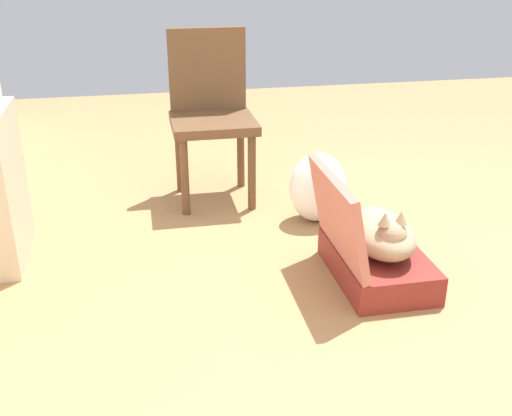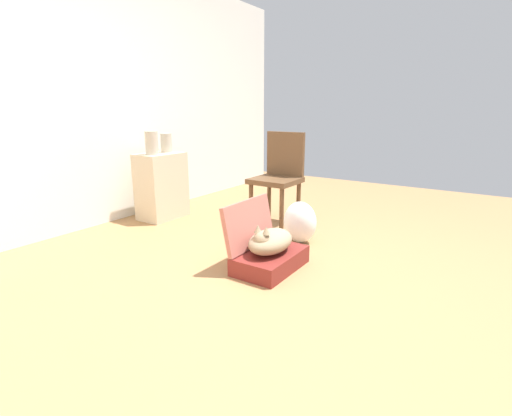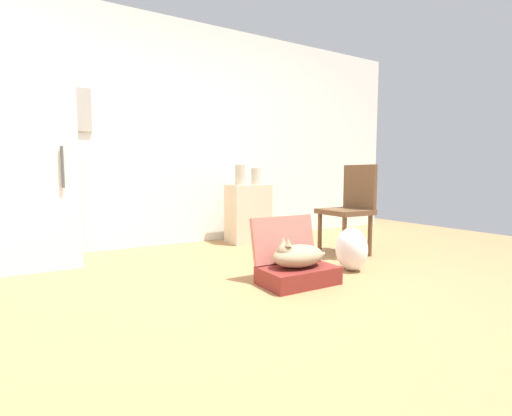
{
  "view_description": "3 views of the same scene",
  "coord_description": "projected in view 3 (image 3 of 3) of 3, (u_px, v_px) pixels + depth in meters",
  "views": [
    {
      "loc": [
        -2.1,
        1.15,
        1.36
      ],
      "look_at": [
        0.15,
        0.7,
        0.36
      ],
      "focal_mm": 43.36,
      "sensor_mm": 36.0,
      "label": 1
    },
    {
      "loc": [
        -2.1,
        -1.17,
        1.15
      ],
      "look_at": [
        0.3,
        0.42,
        0.39
      ],
      "focal_mm": 26.31,
      "sensor_mm": 36.0,
      "label": 2
    },
    {
      "loc": [
        -1.54,
        -2.01,
        0.83
      ],
      "look_at": [
        0.05,
        0.7,
        0.54
      ],
      "focal_mm": 25.84,
      "sensor_mm": 36.0,
      "label": 3
    }
  ],
  "objects": [
    {
      "name": "wall_back",
      "position": [
        186.0,
        134.0,
        4.4
      ],
      "size": [
        6.4,
        0.15,
        2.6
      ],
      "color": "silver",
      "rests_on": "ground"
    },
    {
      "name": "vase_tall",
      "position": [
        240.0,
        175.0,
        4.32
      ],
      "size": [
        0.13,
        0.13,
        0.23
      ],
      "primitive_type": "cylinder",
      "color": "#B7AD99",
      "rests_on": "side_table"
    },
    {
      "name": "ground_plane",
      "position": [
        300.0,
        292.0,
        2.58
      ],
      "size": [
        7.68,
        7.68,
        0.0
      ],
      "primitive_type": "plane",
      "color": "#9E7247",
      "rests_on": "ground"
    },
    {
      "name": "suitcase_lid",
      "position": [
        284.0,
        239.0,
        2.92
      ],
      "size": [
        0.56,
        0.11,
        0.36
      ],
      "primitive_type": "cube",
      "rotation": [
        1.37,
        0.0,
        0.0
      ],
      "color": "#B26356",
      "rests_on": "suitcase_base"
    },
    {
      "name": "vase_short",
      "position": [
        256.0,
        176.0,
        4.49
      ],
      "size": [
        0.12,
        0.12,
        0.2
      ],
      "primitive_type": "cylinder",
      "color": "#B7AD99",
      "rests_on": "side_table"
    },
    {
      "name": "refrigerator",
      "position": [
        36.0,
        176.0,
        3.26
      ],
      "size": [
        0.65,
        0.6,
        1.61
      ],
      "color": "silver",
      "rests_on": "ground"
    },
    {
      "name": "cat",
      "position": [
        297.0,
        255.0,
        2.76
      ],
      "size": [
        0.5,
        0.27,
        0.23
      ],
      "color": "#998466",
      "rests_on": "suitcase_base"
    },
    {
      "name": "chair",
      "position": [
        350.0,
        206.0,
        3.77
      ],
      "size": [
        0.44,
        0.45,
        0.92
      ],
      "rotation": [
        0.0,
        0.0,
        -1.57
      ],
      "color": "brown",
      "rests_on": "ground"
    },
    {
      "name": "suitcase_base",
      "position": [
        298.0,
        275.0,
        2.78
      ],
      "size": [
        0.56,
        0.36,
        0.13
      ],
      "primitive_type": "cube",
      "color": "maroon",
      "rests_on": "ground"
    },
    {
      "name": "side_table",
      "position": [
        248.0,
        214.0,
        4.45
      ],
      "size": [
        0.49,
        0.33,
        0.7
      ],
      "primitive_type": "cube",
      "color": "beige",
      "rests_on": "ground"
    },
    {
      "name": "plastic_bag_white",
      "position": [
        351.0,
        249.0,
        3.16
      ],
      "size": [
        0.24,
        0.3,
        0.37
      ],
      "primitive_type": "ellipsoid",
      "color": "white",
      "rests_on": "ground"
    }
  ]
}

